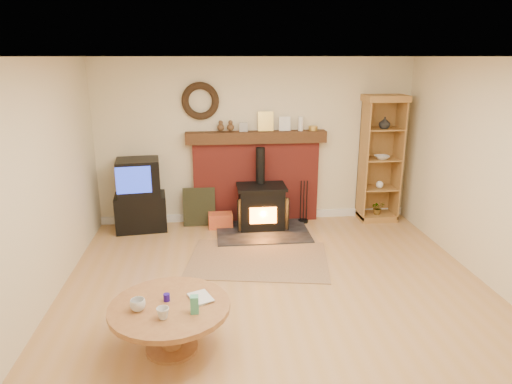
{
  "coord_description": "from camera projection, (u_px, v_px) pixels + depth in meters",
  "views": [
    {
      "loc": [
        -0.73,
        -4.38,
        2.6
      ],
      "look_at": [
        -0.17,
        1.0,
        0.99
      ],
      "focal_mm": 32.0,
      "sensor_mm": 36.0,
      "label": 1
    }
  ],
  "objects": [
    {
      "name": "ground",
      "position": [
        281.0,
        304.0,
        4.99
      ],
      "size": [
        5.5,
        5.5,
        0.0
      ],
      "primitive_type": "plane",
      "color": "#B6854C",
      "rests_on": "ground"
    },
    {
      "name": "room_shell",
      "position": [
        280.0,
        148.0,
        4.59
      ],
      "size": [
        5.02,
        5.52,
        2.61
      ],
      "color": "beige",
      "rests_on": "ground"
    },
    {
      "name": "chimney_breast",
      "position": [
        256.0,
        173.0,
        7.31
      ],
      "size": [
        2.2,
        0.22,
        1.78
      ],
      "color": "maroon",
      "rests_on": "ground"
    },
    {
      "name": "wood_stove",
      "position": [
        262.0,
        208.0,
        7.06
      ],
      "size": [
        1.4,
        1.0,
        1.26
      ],
      "color": "black",
      "rests_on": "ground"
    },
    {
      "name": "area_rug",
      "position": [
        258.0,
        260.0,
        6.06
      ],
      "size": [
        2.0,
        1.54,
        0.01
      ],
      "primitive_type": "cube",
      "rotation": [
        0.0,
        0.0,
        -0.17
      ],
      "color": "brown",
      "rests_on": "ground"
    },
    {
      "name": "tv_unit",
      "position": [
        140.0,
        196.0,
        7.01
      ],
      "size": [
        0.82,
        0.61,
        1.12
      ],
      "color": "black",
      "rests_on": "ground"
    },
    {
      "name": "curio_cabinet",
      "position": [
        380.0,
        159.0,
        7.33
      ],
      "size": [
        0.65,
        0.47,
        2.03
      ],
      "color": "olive",
      "rests_on": "ground"
    },
    {
      "name": "firelog_box",
      "position": [
        221.0,
        220.0,
        7.19
      ],
      "size": [
        0.38,
        0.24,
        0.23
      ],
      "primitive_type": "cube",
      "rotation": [
        0.0,
        0.0,
        0.02
      ],
      "color": "orange",
      "rests_on": "ground"
    },
    {
      "name": "leaning_painting",
      "position": [
        199.0,
        207.0,
        7.25
      ],
      "size": [
        0.51,
        0.14,
        0.61
      ],
      "primitive_type": "cube",
      "rotation": [
        -0.17,
        0.0,
        0.0
      ],
      "color": "black",
      "rests_on": "ground"
    },
    {
      "name": "fire_tools",
      "position": [
        303.0,
        214.0,
        7.41
      ],
      "size": [
        0.16,
        0.16,
        0.7
      ],
      "color": "black",
      "rests_on": "ground"
    },
    {
      "name": "coffee_table",
      "position": [
        170.0,
        314.0,
        4.11
      ],
      "size": [
        1.09,
        1.09,
        0.62
      ],
      "color": "brown",
      "rests_on": "ground"
    }
  ]
}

